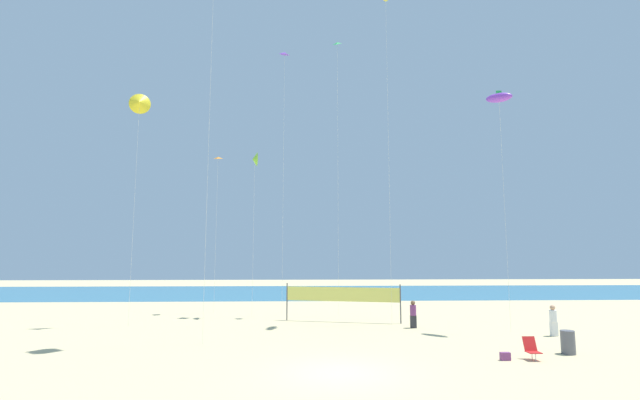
% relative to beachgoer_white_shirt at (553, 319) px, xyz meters
% --- Properties ---
extents(ground_plane, '(120.00, 120.00, 0.00)m').
position_rel_beachgoer_white_shirt_xyz_m(ground_plane, '(-11.87, -6.84, -0.86)').
color(ground_plane, '#D1BC89').
extents(ocean_band, '(120.00, 20.00, 0.01)m').
position_rel_beachgoer_white_shirt_xyz_m(ocean_band, '(-11.87, 28.03, -0.85)').
color(ocean_band, teal).
rests_on(ocean_band, ground).
extents(beachgoer_white_shirt, '(0.37, 0.37, 1.61)m').
position_rel_beachgoer_white_shirt_xyz_m(beachgoer_white_shirt, '(0.00, 0.00, 0.00)').
color(beachgoer_white_shirt, white).
rests_on(beachgoer_white_shirt, ground).
extents(beachgoer_plum_shirt, '(0.36, 0.36, 1.57)m').
position_rel_beachgoer_white_shirt_xyz_m(beachgoer_plum_shirt, '(-6.76, 2.85, -0.02)').
color(beachgoer_plum_shirt, '#2D2D33').
rests_on(beachgoer_plum_shirt, ground).
extents(folding_beach_chair, '(0.52, 0.65, 0.89)m').
position_rel_beachgoer_white_shirt_xyz_m(folding_beach_chair, '(-3.87, -5.11, -0.39)').
color(folding_beach_chair, red).
rests_on(folding_beach_chair, ground).
extents(trash_barrel, '(0.58, 0.58, 0.99)m').
position_rel_beachgoer_white_shirt_xyz_m(trash_barrel, '(-1.78, -4.20, -0.36)').
color(trash_barrel, '#595960').
rests_on(trash_barrel, ground).
extents(volleyball_net, '(7.21, 1.83, 2.40)m').
position_rel_beachgoer_white_shirt_xyz_m(volleyball_net, '(-10.70, 5.38, 0.77)').
color(volleyball_net, '#4C4C51').
rests_on(volleyball_net, ground).
extents(beach_handbag, '(0.39, 0.20, 0.32)m').
position_rel_beachgoer_white_shirt_xyz_m(beach_handbag, '(-5.02, -5.20, -0.70)').
color(beach_handbag, '#7A3872').
rests_on(beach_handbag, ground).
extents(kite_lime_delta, '(0.54, 1.05, 11.54)m').
position_rel_beachgoer_white_shirt_xyz_m(kite_lime_delta, '(-16.72, 7.83, 10.16)').
color(kite_lime_delta, silver).
rests_on(kite_lime_delta, ground).
extents(kite_yellow_delta, '(1.39, 0.78, 14.53)m').
position_rel_beachgoer_white_shirt_xyz_m(kite_yellow_delta, '(-23.69, 4.18, 12.99)').
color(kite_yellow_delta, silver).
rests_on(kite_yellow_delta, ground).
extents(kite_violet_diamond, '(0.83, 0.84, 19.58)m').
position_rel_beachgoer_white_shirt_xyz_m(kite_violet_diamond, '(-14.69, 8.59, 18.15)').
color(kite_violet_diamond, silver).
rests_on(kite_violet_diamond, ground).
extents(kite_green_diamond, '(0.70, 0.70, 20.30)m').
position_rel_beachgoer_white_shirt_xyz_m(kite_green_diamond, '(-10.72, 8.18, 18.54)').
color(kite_green_diamond, silver).
rests_on(kite_green_diamond, ground).
extents(kite_orange_diamond, '(0.65, 0.66, 11.71)m').
position_rel_beachgoer_white_shirt_xyz_m(kite_orange_diamond, '(-19.74, 9.89, 10.51)').
color(kite_orange_diamond, silver).
rests_on(kite_orange_diamond, ground).
extents(kite_violet_inflatable, '(1.50, 1.55, 13.88)m').
position_rel_beachgoer_white_shirt_xyz_m(kite_violet_inflatable, '(-1.71, 1.29, 12.57)').
color(kite_violet_inflatable, silver).
rests_on(kite_violet_inflatable, ground).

